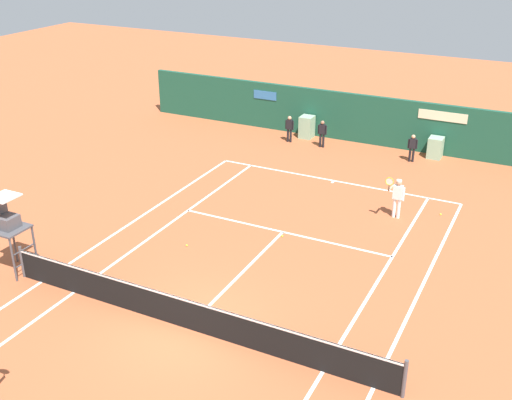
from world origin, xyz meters
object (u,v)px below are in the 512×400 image
object	(u,v)px
player_on_baseline	(397,195)
tennis_ball_by_sideline	(187,245)
tennis_ball_mid_court	(282,236)
ball_kid_centre_post	(412,146)
umpire_chair	(9,224)
ball_kid_left_post	(322,132)
tennis_ball_near_service_line	(441,214)
ball_kid_right_post	(289,127)

from	to	relation	value
player_on_baseline	tennis_ball_by_sideline	distance (m)	7.97
tennis_ball_mid_court	ball_kid_centre_post	bearing A→B (deg)	76.61
umpire_chair	ball_kid_centre_post	size ratio (longest dim) A/B	2.01
ball_kid_left_post	tennis_ball_near_service_line	world-z (taller)	ball_kid_left_post
player_on_baseline	tennis_ball_by_sideline	bearing A→B (deg)	45.00
ball_kid_left_post	tennis_ball_mid_court	xyz separation A→B (m)	(2.16, -9.39, -0.74)
player_on_baseline	ball_kid_right_post	world-z (taller)	player_on_baseline
ball_kid_left_post	player_on_baseline	bearing A→B (deg)	126.82
tennis_ball_by_sideline	tennis_ball_mid_court	bearing A→B (deg)	38.17
tennis_ball_mid_court	tennis_ball_by_sideline	bearing A→B (deg)	-141.83
umpire_chair	ball_kid_left_post	xyz separation A→B (m)	(4.46, 15.28, -0.89)
ball_kid_centre_post	tennis_ball_near_service_line	distance (m)	5.68
player_on_baseline	ball_kid_centre_post	world-z (taller)	player_on_baseline
player_on_baseline	tennis_ball_near_service_line	size ratio (longest dim) A/B	26.04
ball_kid_left_post	tennis_ball_by_sideline	xyz separation A→B (m)	(-0.49, -11.47, -0.74)
ball_kid_left_post	ball_kid_centre_post	bearing A→B (deg)	175.71
tennis_ball_by_sideline	tennis_ball_near_service_line	bearing A→B (deg)	41.20
player_on_baseline	ball_kid_left_post	distance (m)	8.07
player_on_baseline	ball_kid_centre_post	xyz separation A→B (m)	(-0.92, 6.08, -0.18)
umpire_chair	tennis_ball_by_sideline	xyz separation A→B (m)	(3.97, 3.81, -1.63)
ball_kid_centre_post	tennis_ball_mid_court	xyz separation A→B (m)	(-2.23, -9.39, -0.71)
ball_kid_left_post	tennis_ball_by_sideline	bearing A→B (deg)	83.26
tennis_ball_by_sideline	umpire_chair	bearing A→B (deg)	-136.20
player_on_baseline	tennis_ball_mid_court	world-z (taller)	player_on_baseline
ball_kid_right_post	tennis_ball_mid_court	xyz separation A→B (m)	(3.89, -9.39, -0.73)
ball_kid_centre_post	ball_kid_right_post	distance (m)	6.12
umpire_chair	ball_kid_left_post	distance (m)	15.94
ball_kid_left_post	ball_kid_right_post	distance (m)	1.73
umpire_chair	tennis_ball_by_sideline	distance (m)	5.74
player_on_baseline	ball_kid_centre_post	bearing A→B (deg)	-79.34
ball_kid_centre_post	tennis_ball_by_sideline	bearing A→B (deg)	56.38
ball_kid_centre_post	tennis_ball_mid_court	bearing A→B (deg)	66.05
tennis_ball_near_service_line	ball_kid_left_post	bearing A→B (deg)	143.13
ball_kid_right_post	tennis_ball_mid_court	size ratio (longest dim) A/B	19.60
tennis_ball_near_service_line	tennis_ball_by_sideline	bearing A→B (deg)	-138.80
tennis_ball_mid_court	ball_kid_right_post	bearing A→B (deg)	112.50
ball_kid_right_post	tennis_ball_by_sideline	distance (m)	11.56
ball_kid_centre_post	tennis_ball_mid_court	distance (m)	9.68
ball_kid_centre_post	ball_kid_right_post	xyz separation A→B (m)	(-6.12, 0.00, 0.02)
ball_kid_centre_post	ball_kid_right_post	bearing A→B (deg)	-10.56
ball_kid_centre_post	tennis_ball_near_service_line	size ratio (longest dim) A/B	19.10
ball_kid_left_post	tennis_ball_near_service_line	distance (m)	8.52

